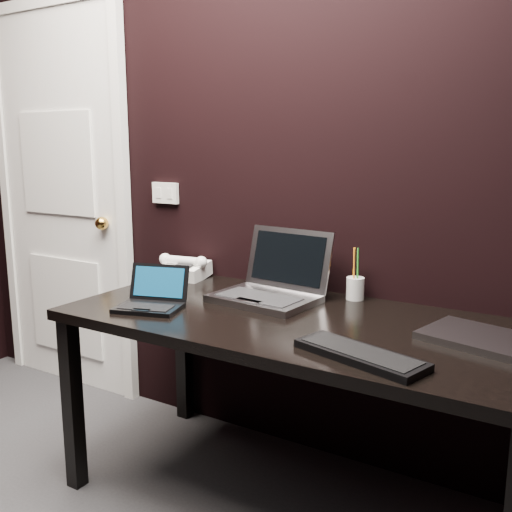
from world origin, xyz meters
The scene contains 11 objects.
wall_back centered at (0.00, 1.80, 1.30)m, with size 4.00×4.00×0.00m, color black.
door centered at (-1.35, 1.78, 1.04)m, with size 0.99×0.10×2.14m.
wall_switch centered at (-0.62, 1.79, 1.12)m, with size 0.15×0.02×0.10m.
desk centered at (0.30, 1.40, 0.66)m, with size 1.70×0.80×0.74m.
netbook centered at (-0.23, 1.22, 0.77)m, with size 0.29×0.27×0.15m.
silver_laptop centered at (0.10, 1.56, 0.79)m, with size 0.42×0.39×0.27m.
ext_keyboard centered at (0.64, 1.14, 0.75)m, with size 0.42×0.24×0.03m.
closed_laptop centered at (0.92, 1.47, 0.75)m, with size 0.39×0.32×0.02m.
desk_phone centered at (-0.43, 1.68, 0.78)m, with size 0.25×0.21×0.12m.
mobile_phone centered at (-0.43, 1.45, 0.78)m, with size 0.07×0.07×0.10m.
pen_cup centered at (0.39, 1.74, 0.79)m, with size 0.07×0.07×0.21m.
Camera 1 is at (1.20, -0.36, 1.35)m, focal length 40.00 mm.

